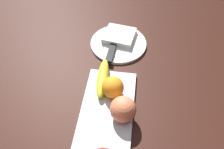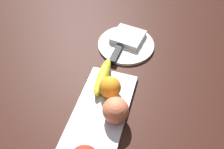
{
  "view_description": "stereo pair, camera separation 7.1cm",
  "coord_description": "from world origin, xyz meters",
  "px_view_note": "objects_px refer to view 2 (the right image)",
  "views": [
    {
      "loc": [
        -0.27,
        -0.07,
        0.59
      ],
      "look_at": [
        0.18,
        -0.01,
        0.04
      ],
      "focal_mm": 35.96,
      "sensor_mm": 36.0,
      "label": 1
    },
    {
      "loc": [
        -0.26,
        -0.14,
        0.59
      ],
      "look_at": [
        0.18,
        -0.01,
        0.04
      ],
      "focal_mm": 35.96,
      "sensor_mm": 36.0,
      "label": 2
    }
  ],
  "objects_px": {
    "orange_near_apple": "(110,87)",
    "dinner_plate": "(126,45)",
    "folded_napkin": "(128,37)",
    "banana": "(103,76)",
    "knife": "(118,51)",
    "peach": "(116,110)",
    "fruit_tray": "(93,133)"
  },
  "relations": [
    {
      "from": "orange_near_apple",
      "to": "dinner_plate",
      "type": "xyz_separation_m",
      "value": [
        0.24,
        0.01,
        -0.04
      ]
    },
    {
      "from": "folded_napkin",
      "to": "dinner_plate",
      "type": "bearing_deg",
      "value": -180.0
    },
    {
      "from": "orange_near_apple",
      "to": "banana",
      "type": "bearing_deg",
      "value": 40.2
    },
    {
      "from": "dinner_plate",
      "to": "banana",
      "type": "bearing_deg",
      "value": 171.51
    },
    {
      "from": "banana",
      "to": "knife",
      "type": "distance_m",
      "value": 0.15
    },
    {
      "from": "orange_near_apple",
      "to": "dinner_plate",
      "type": "relative_size",
      "value": 0.32
    },
    {
      "from": "folded_napkin",
      "to": "orange_near_apple",
      "type": "bearing_deg",
      "value": -178.02
    },
    {
      "from": "dinner_plate",
      "to": "peach",
      "type": "bearing_deg",
      "value": -171.44
    },
    {
      "from": "banana",
      "to": "orange_near_apple",
      "type": "bearing_deg",
      "value": -141.95
    },
    {
      "from": "banana",
      "to": "peach",
      "type": "relative_size",
      "value": 2.12
    },
    {
      "from": "dinner_plate",
      "to": "folded_napkin",
      "type": "distance_m",
      "value": 0.03
    },
    {
      "from": "fruit_tray",
      "to": "dinner_plate",
      "type": "height_order",
      "value": "fruit_tray"
    },
    {
      "from": "folded_napkin",
      "to": "knife",
      "type": "relative_size",
      "value": 0.63
    },
    {
      "from": "folded_napkin",
      "to": "banana",
      "type": "bearing_deg",
      "value": 172.51
    },
    {
      "from": "fruit_tray",
      "to": "peach",
      "type": "xyz_separation_m",
      "value": [
        0.06,
        -0.05,
        0.04
      ]
    },
    {
      "from": "dinner_plate",
      "to": "knife",
      "type": "xyz_separation_m",
      "value": [
        -0.05,
        0.02,
        0.01
      ]
    },
    {
      "from": "fruit_tray",
      "to": "orange_near_apple",
      "type": "bearing_deg",
      "value": -3.87
    },
    {
      "from": "banana",
      "to": "folded_napkin",
      "type": "relative_size",
      "value": 1.4
    },
    {
      "from": "orange_near_apple",
      "to": "fruit_tray",
      "type": "bearing_deg",
      "value": 176.13
    },
    {
      "from": "banana",
      "to": "knife",
      "type": "xyz_separation_m",
      "value": [
        0.14,
        -0.01,
        -0.02
      ]
    },
    {
      "from": "peach",
      "to": "knife",
      "type": "relative_size",
      "value": 0.41
    },
    {
      "from": "peach",
      "to": "folded_napkin",
      "type": "distance_m",
      "value": 0.35
    },
    {
      "from": "dinner_plate",
      "to": "folded_napkin",
      "type": "height_order",
      "value": "folded_napkin"
    },
    {
      "from": "banana",
      "to": "dinner_plate",
      "type": "relative_size",
      "value": 0.74
    },
    {
      "from": "banana",
      "to": "folded_napkin",
      "type": "xyz_separation_m",
      "value": [
        0.22,
        -0.03,
        -0.01
      ]
    },
    {
      "from": "orange_near_apple",
      "to": "knife",
      "type": "bearing_deg",
      "value": 8.54
    },
    {
      "from": "banana",
      "to": "peach",
      "type": "xyz_separation_m",
      "value": [
        -0.12,
        -0.08,
        0.02
      ]
    },
    {
      "from": "peach",
      "to": "folded_napkin",
      "type": "bearing_deg",
      "value": 7.9
    },
    {
      "from": "fruit_tray",
      "to": "knife",
      "type": "distance_m",
      "value": 0.33
    },
    {
      "from": "knife",
      "to": "dinner_plate",
      "type": "bearing_deg",
      "value": -15.13
    },
    {
      "from": "orange_near_apple",
      "to": "dinner_plate",
      "type": "distance_m",
      "value": 0.25
    },
    {
      "from": "peach",
      "to": "orange_near_apple",
      "type": "bearing_deg",
      "value": 27.51
    }
  ]
}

